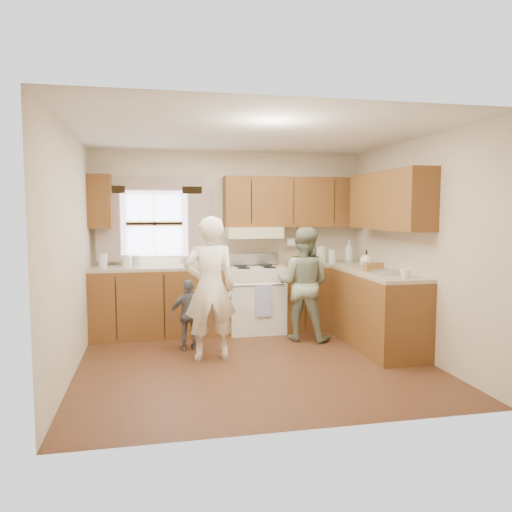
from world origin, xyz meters
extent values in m
plane|color=#4A2C17|center=(0.00, 0.00, 0.00)|extent=(3.80, 3.80, 0.00)
plane|color=white|center=(0.00, 0.00, 2.50)|extent=(3.80, 3.80, 0.00)
plane|color=beige|center=(0.00, 1.75, 1.25)|extent=(3.80, 0.00, 3.80)
plane|color=beige|center=(0.00, -1.75, 1.25)|extent=(3.80, 0.00, 3.80)
plane|color=beige|center=(-1.90, 0.00, 1.25)|extent=(0.00, 3.50, 3.50)
plane|color=beige|center=(1.90, 0.00, 1.25)|extent=(0.00, 3.50, 3.50)
cube|color=#4F2910|center=(-0.99, 1.45, 0.45)|extent=(1.82, 0.60, 0.90)
cube|color=#4F2910|center=(1.29, 1.45, 0.45)|extent=(1.22, 0.60, 0.90)
cube|color=#44220F|center=(1.60, 0.32, 0.45)|extent=(0.60, 1.65, 0.90)
cube|color=tan|center=(-0.99, 1.45, 0.92)|extent=(1.82, 0.60, 0.04)
cube|color=tan|center=(1.29, 1.45, 0.92)|extent=(1.22, 0.60, 0.04)
cube|color=tan|center=(1.60, 0.32, 0.92)|extent=(0.60, 1.65, 0.04)
cube|color=#4F2910|center=(0.90, 1.58, 1.80)|extent=(2.00, 0.33, 0.70)
cube|color=#44220F|center=(-1.75, 1.58, 1.80)|extent=(0.30, 0.33, 0.70)
cube|color=#44220F|center=(1.73, 0.32, 1.80)|extent=(0.33, 1.65, 0.70)
cube|color=beige|center=(0.30, 1.52, 1.38)|extent=(0.76, 0.45, 0.15)
cube|color=silver|center=(-1.05, 1.73, 1.50)|extent=(0.90, 0.03, 0.90)
cube|color=gold|center=(-1.63, 1.68, 1.50)|extent=(0.40, 0.05, 1.02)
cube|color=gold|center=(-0.47, 1.68, 1.50)|extent=(0.40, 0.05, 1.02)
cube|color=gold|center=(-1.05, 1.68, 2.02)|extent=(1.30, 0.05, 0.22)
cylinder|color=white|center=(0.95, 1.65, 1.22)|extent=(0.27, 0.12, 0.12)
imported|color=silver|center=(-0.49, 1.32, 0.99)|extent=(0.17, 0.17, 0.10)
imported|color=silver|center=(1.67, 1.39, 1.10)|extent=(0.14, 0.14, 0.31)
imported|color=silver|center=(1.06, 1.27, 0.97)|extent=(0.31, 0.31, 0.06)
imported|color=silver|center=(1.64, -0.29, 0.99)|extent=(0.13, 0.13, 0.10)
cylinder|color=silver|center=(-1.71, 1.38, 1.04)|extent=(0.11, 0.11, 0.19)
cylinder|color=silver|center=(-1.43, 1.42, 1.02)|extent=(0.10, 0.10, 0.16)
cube|color=olive|center=(0.79, 1.23, 0.95)|extent=(0.23, 0.17, 0.02)
cube|color=gold|center=(0.94, 1.42, 0.99)|extent=(0.19, 0.13, 0.11)
cylinder|color=silver|center=(1.26, 1.40, 1.06)|extent=(0.13, 0.13, 0.23)
cylinder|color=silver|center=(1.40, 1.35, 1.03)|extent=(0.11, 0.11, 0.19)
sphere|color=silver|center=(1.64, 0.74, 1.02)|extent=(0.17, 0.17, 0.17)
cube|color=olive|center=(1.57, 0.38, 0.99)|extent=(0.23, 0.12, 0.10)
cube|color=silver|center=(1.52, -0.03, 0.97)|extent=(0.26, 0.18, 0.06)
cylinder|color=silver|center=(-1.30, 1.42, 1.02)|extent=(0.10, 0.10, 0.15)
cube|color=silver|center=(0.30, 1.43, 0.45)|extent=(0.76, 0.64, 0.90)
cube|color=#B7B7BC|center=(0.30, 1.69, 0.99)|extent=(0.76, 0.10, 0.16)
cylinder|color=#B7B7BC|center=(0.30, 1.11, 0.70)|extent=(0.68, 0.03, 0.03)
cube|color=#545CC5|center=(0.35, 1.09, 0.48)|extent=(0.22, 0.02, 0.42)
cylinder|color=black|center=(0.12, 1.55, 0.91)|extent=(0.18, 0.18, 0.01)
cylinder|color=black|center=(0.48, 1.55, 0.91)|extent=(0.18, 0.18, 0.01)
cylinder|color=black|center=(0.12, 1.30, 0.91)|extent=(0.18, 0.18, 0.01)
cylinder|color=black|center=(0.48, 1.30, 0.91)|extent=(0.18, 0.18, 0.01)
imported|color=white|center=(-0.46, 0.25, 0.81)|extent=(0.59, 0.39, 1.62)
imported|color=#284629|center=(0.82, 0.85, 0.73)|extent=(0.90, 0.84, 1.47)
imported|color=slate|center=(-0.66, 0.69, 0.43)|extent=(0.51, 0.23, 0.85)
camera|label=1|loc=(-1.09, -5.28, 1.69)|focal=35.00mm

